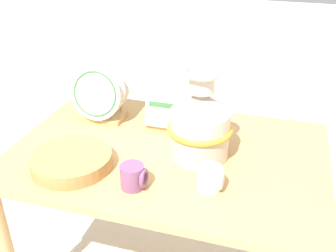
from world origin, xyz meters
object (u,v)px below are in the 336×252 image
Objects in this scene: wicker_charger_stack at (72,161)px; mug_cream_glaze at (211,178)px; dish_rack_square_plates at (171,110)px; dish_rack_round_plates at (100,97)px; ceramic_vase at (200,122)px; mug_plum_glaze at (134,177)px.

mug_cream_glaze is at bearing 1.93° from wicker_charger_stack.
wicker_charger_stack is at bearing -122.42° from dish_rack_square_plates.
dish_rack_round_plates reaches higher than dish_rack_square_plates.
ceramic_vase is at bearing 112.96° from mug_cream_glaze.
mug_cream_glaze is (0.52, 0.02, 0.02)m from wicker_charger_stack.
ceramic_vase reaches higher than mug_cream_glaze.
dish_rack_round_plates is 1.19× the size of dish_rack_square_plates.
mug_plum_glaze is at bearing -122.17° from ceramic_vase.
mug_plum_glaze reaches higher than wicker_charger_stack.
wicker_charger_stack is at bearing 169.50° from mug_plum_glaze.
dish_rack_square_plates reaches higher than wicker_charger_stack.
ceramic_vase is 0.33m from mug_plum_glaze.
wicker_charger_stack is at bearing -81.12° from dish_rack_round_plates.
mug_cream_glaze reaches higher than wicker_charger_stack.
dish_rack_square_plates is 0.73× the size of wicker_charger_stack.
ceramic_vase is 1.17× the size of wicker_charger_stack.
dish_rack_round_plates reaches higher than mug_cream_glaze.
mug_plum_glaze is at bearing -165.24° from mug_cream_glaze.
dish_rack_square_plates reaches higher than mug_plum_glaze.
ceramic_vase is at bearing -18.77° from dish_rack_round_plates.
ceramic_vase is 0.53m from dish_rack_round_plates.
wicker_charger_stack is 3.29× the size of mug_cream_glaze.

